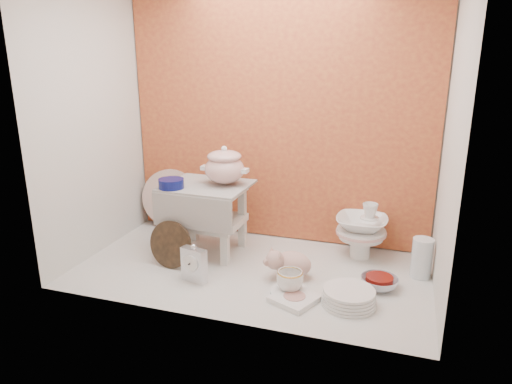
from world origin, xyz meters
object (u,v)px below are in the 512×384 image
Objects in this scene: floral_platter at (171,198)px; blue_white_vase at (173,218)px; mantel_clock at (194,263)px; dinner_plate_stack at (349,297)px; soup_tureen at (224,165)px; step_stool at (208,219)px; crystal_bowl at (379,283)px; plush_pig at (292,264)px; gold_rim_teacup at (290,281)px; porcelain_tower at (361,230)px.

floral_platter is 0.18m from blue_white_vase.
mantel_clock reaches higher than dinner_plate_stack.
soup_tureen is 1.32× the size of mantel_clock.
step_stool reaches higher than crystal_bowl.
plush_pig reaches higher than dinner_plate_stack.
step_stool is 0.36m from blue_white_vase.
step_stool is at bearing 157.37° from dinner_plate_stack.
floral_platter is 1.03m from plush_pig.
dinner_plate_stack is 1.39× the size of crystal_bowl.
plush_pig is (0.91, -0.46, -0.12)m from floral_platter.
plush_pig is (0.83, -0.32, -0.04)m from blue_white_vase.
gold_rim_teacup is 0.40× the size of porcelain_tower.
floral_platter is 1.39m from dinner_plate_stack.
floral_platter is at bearing 144.13° from step_stool.
blue_white_vase is at bearing 148.92° from plush_pig.
porcelain_tower is at bearing 110.47° from crystal_bowl.
plush_pig is 0.47m from porcelain_tower.
floral_platter reaches higher than mantel_clock.
mantel_clock is (0.46, -0.65, -0.09)m from floral_platter.
soup_tureen is 1.03× the size of dinner_plate_stack.
crystal_bowl is (1.26, -0.31, -0.08)m from blue_white_vase.
dinner_plate_stack is at bearing -40.66° from plush_pig.
floral_platter is 1.95× the size of mantel_clock.
mantel_clock is at bearing -75.93° from step_stool.
soup_tureen is at bearing 152.85° from dinner_plate_stack.
floral_platter is 0.81m from mantel_clock.
gold_rim_teacup is at bearing -117.67° from porcelain_tower.
plush_pig is at bearing 149.14° from dinner_plate_stack.
floral_platter is at bearing 120.47° from blue_white_vase.
mantel_clock is 0.49m from plush_pig.
plush_pig reaches higher than gold_rim_teacup.
floral_platter is at bearing 146.52° from gold_rim_teacup.
soup_tureen reaches higher than floral_platter.
mantel_clock is 1.09× the size of crystal_bowl.
soup_tureen is 0.81× the size of porcelain_tower.
dinner_plate_stack is at bearing -121.34° from crystal_bowl.
gold_rim_teacup is at bearing -155.94° from crystal_bowl.
gold_rim_teacup reaches higher than dinner_plate_stack.
porcelain_tower reaches higher than gold_rim_teacup.
plush_pig is 0.77× the size of porcelain_tower.
porcelain_tower is (0.75, 0.55, 0.06)m from mantel_clock.
mantel_clock is at bearing -143.74° from porcelain_tower.
soup_tureen is at bearing -167.96° from porcelain_tower.
step_stool is 1.82× the size of dinner_plate_stack.
plush_pig is at bearing -21.28° from blue_white_vase.
step_stool is at bearing -37.45° from floral_platter.
crystal_bowl is at bearing -11.97° from soup_tureen.
soup_tureen reaches higher than porcelain_tower.
mantel_clock is (0.08, -0.36, -0.10)m from step_stool.
gold_rim_teacup is (0.48, 0.03, -0.03)m from mantel_clock.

